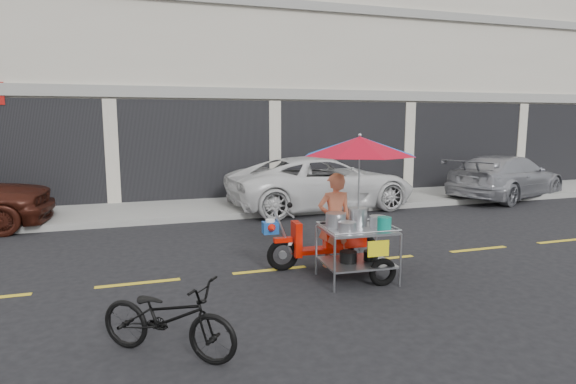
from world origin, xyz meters
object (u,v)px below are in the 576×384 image
object	(u,v)px
silver_pickup	(506,177)
food_vendor_rig	(349,186)
near_bicycle	(168,317)
white_pickup	(322,183)

from	to	relation	value
silver_pickup	food_vendor_rig	xyz separation A→B (m)	(-7.61, -5.09, 0.72)
near_bicycle	food_vendor_rig	distance (m)	3.49
near_bicycle	food_vendor_rig	xyz separation A→B (m)	(2.83, 1.81, 0.97)
food_vendor_rig	white_pickup	bearing A→B (deg)	75.47
silver_pickup	white_pickup	bearing A→B (deg)	67.52
silver_pickup	near_bicycle	world-z (taller)	silver_pickup
white_pickup	near_bicycle	world-z (taller)	white_pickup
white_pickup	silver_pickup	bearing A→B (deg)	-95.57
near_bicycle	food_vendor_rig	size ratio (longest dim) A/B	0.71
white_pickup	silver_pickup	size ratio (longest dim) A/B	1.11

